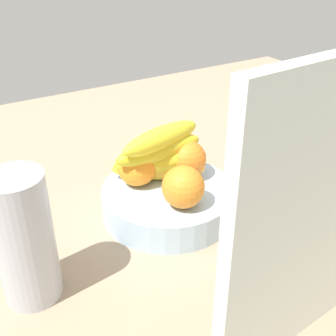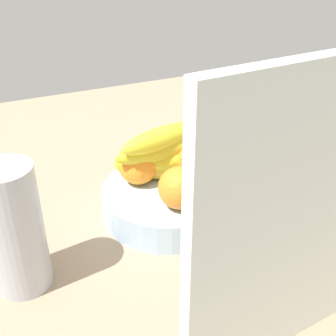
% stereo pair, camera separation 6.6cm
% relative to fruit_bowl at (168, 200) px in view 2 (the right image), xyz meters
% --- Properties ---
extents(ground_plane, '(1.80, 1.40, 0.03)m').
position_rel_fruit_bowl_xyz_m(ground_plane, '(-0.03, -0.03, -0.04)').
color(ground_plane, '#9D856B').
extents(fruit_bowl, '(0.24, 0.24, 0.05)m').
position_rel_fruit_bowl_xyz_m(fruit_bowl, '(0.00, 0.00, 0.00)').
color(fruit_bowl, '#ABC7DF').
rests_on(fruit_bowl, ground_plane).
extents(orange_front_left, '(0.07, 0.07, 0.07)m').
position_rel_fruit_bowl_xyz_m(orange_front_left, '(0.01, 0.06, 0.06)').
color(orange_front_left, orange).
rests_on(orange_front_left, fruit_bowl).
extents(orange_front_right, '(0.07, 0.07, 0.07)m').
position_rel_fruit_bowl_xyz_m(orange_front_right, '(-0.05, -0.02, 0.06)').
color(orange_front_right, orange).
rests_on(orange_front_right, fruit_bowl).
extents(orange_center, '(0.07, 0.07, 0.07)m').
position_rel_fruit_bowl_xyz_m(orange_center, '(0.04, -0.04, 0.06)').
color(orange_center, orange).
rests_on(orange_center, fruit_bowl).
extents(banana_bunch, '(0.18, 0.12, 0.11)m').
position_rel_fruit_bowl_xyz_m(banana_bunch, '(-0.00, -0.03, 0.08)').
color(banana_bunch, yellow).
rests_on(banana_bunch, fruit_bowl).
extents(cutting_board, '(0.28, 0.04, 0.36)m').
position_rel_fruit_bowl_xyz_m(cutting_board, '(-0.01, 0.31, 0.15)').
color(cutting_board, white).
rests_on(cutting_board, ground_plane).
extents(thermos_tumbler, '(0.08, 0.08, 0.19)m').
position_rel_fruit_bowl_xyz_m(thermos_tumbler, '(0.26, 0.07, 0.07)').
color(thermos_tumbler, '#B3B7C0').
rests_on(thermos_tumbler, ground_plane).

